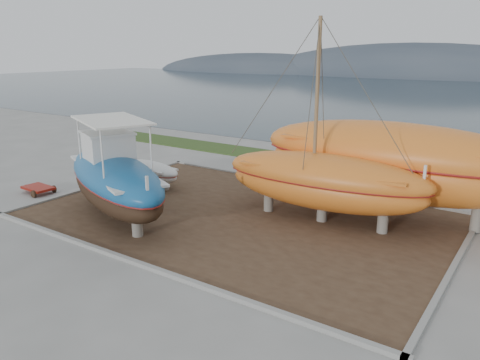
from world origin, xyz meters
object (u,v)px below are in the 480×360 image
Objects in this scene: white_dinghy at (151,174)px; orange_bare_hull at (392,171)px; blue_caique at (114,169)px; red_trailer at (38,190)px; orange_sailboat at (326,124)px.

white_dinghy is 12.71m from orange_bare_hull.
red_trailer is (-6.33, 0.18, -2.10)m from blue_caique.
blue_caique is at bearing -152.43° from orange_sailboat.
orange_bare_hull is (2.16, 2.49, -2.23)m from orange_sailboat.
red_trailer is at bearing -165.63° from orange_sailboat.
orange_bare_hull reaches higher than white_dinghy.
white_dinghy is 10.82m from orange_sailboat.
orange_sailboat is 15.45m from red_trailer.
blue_caique is 12.31m from orange_bare_hull.
blue_caique is 0.73× the size of orange_bare_hull.
white_dinghy is 0.47× the size of orange_sailboat.
orange_sailboat reaches higher than white_dinghy.
blue_caique is at bearing -143.97° from orange_bare_hull.
blue_caique is 2.14× the size of white_dinghy.
blue_caique reaches higher than white_dinghy.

